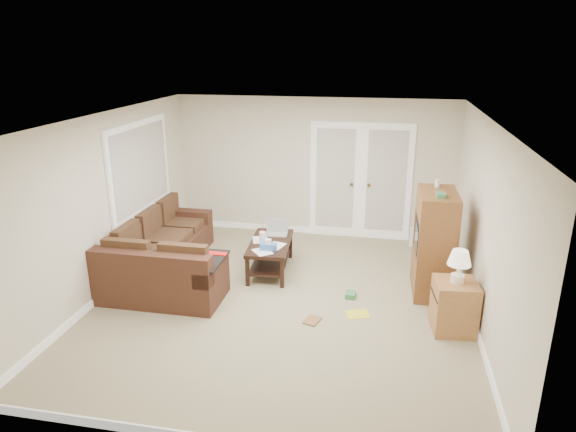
% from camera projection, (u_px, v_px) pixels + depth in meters
% --- Properties ---
extents(floor, '(5.50, 5.50, 0.00)m').
position_uv_depth(floor, '(283.00, 301.00, 7.07)').
color(floor, tan).
rests_on(floor, ground).
extents(ceiling, '(5.00, 5.50, 0.02)m').
position_uv_depth(ceiling, '(283.00, 118.00, 6.27)').
color(ceiling, white).
rests_on(ceiling, wall_back).
extents(wall_left, '(0.02, 5.50, 2.50)m').
position_uv_depth(wall_left, '(107.00, 204.00, 7.12)').
color(wall_left, beige).
rests_on(wall_left, floor).
extents(wall_right, '(0.02, 5.50, 2.50)m').
position_uv_depth(wall_right, '(485.00, 228.00, 6.22)').
color(wall_right, beige).
rests_on(wall_right, floor).
extents(wall_back, '(5.00, 0.02, 2.50)m').
position_uv_depth(wall_back, '(313.00, 168.00, 9.23)').
color(wall_back, beige).
rests_on(wall_back, floor).
extents(wall_front, '(5.00, 0.02, 2.50)m').
position_uv_depth(wall_front, '(215.00, 321.00, 4.11)').
color(wall_front, beige).
rests_on(wall_front, floor).
extents(baseboards, '(5.00, 5.50, 0.10)m').
position_uv_depth(baseboards, '(283.00, 298.00, 7.05)').
color(baseboards, white).
rests_on(baseboards, floor).
extents(french_doors, '(1.80, 0.05, 2.13)m').
position_uv_depth(french_doors, '(360.00, 182.00, 9.11)').
color(french_doors, white).
rests_on(french_doors, floor).
extents(window_left, '(0.05, 1.92, 1.42)m').
position_uv_depth(window_left, '(140.00, 167.00, 7.95)').
color(window_left, white).
rests_on(window_left, wall_left).
extents(sectional_sofa, '(1.75, 2.61, 0.81)m').
position_uv_depth(sectional_sofa, '(163.00, 259.00, 7.67)').
color(sectional_sofa, '#48291C').
rests_on(sectional_sofa, floor).
extents(coffee_table, '(0.69, 1.24, 0.81)m').
position_uv_depth(coffee_table, '(271.00, 255.00, 7.95)').
color(coffee_table, black).
rests_on(coffee_table, floor).
extents(tv_armoire, '(0.52, 0.93, 1.58)m').
position_uv_depth(tv_armoire, '(434.00, 243.00, 7.13)').
color(tv_armoire, brown).
rests_on(tv_armoire, floor).
extents(side_cabinet, '(0.55, 0.55, 1.06)m').
position_uv_depth(side_cabinet, '(455.00, 302.00, 6.24)').
color(side_cabinet, '#A9713E').
rests_on(side_cabinet, floor).
extents(space_heater, '(0.13, 0.11, 0.32)m').
position_uv_depth(space_heater, '(413.00, 237.00, 8.97)').
color(space_heater, white).
rests_on(space_heater, floor).
extents(floor_magazine, '(0.36, 0.32, 0.01)m').
position_uv_depth(floor_magazine, '(358.00, 314.00, 6.72)').
color(floor_magazine, yellow).
rests_on(floor_magazine, floor).
extents(floor_greenbox, '(0.14, 0.19, 0.07)m').
position_uv_depth(floor_greenbox, '(350.00, 295.00, 7.17)').
color(floor_greenbox, '#397D4E').
rests_on(floor_greenbox, floor).
extents(floor_book, '(0.24, 0.28, 0.02)m').
position_uv_depth(floor_book, '(306.00, 319.00, 6.59)').
color(floor_book, brown).
rests_on(floor_book, floor).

